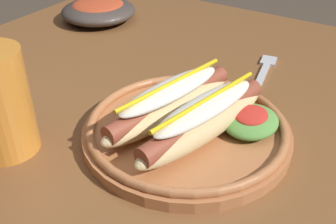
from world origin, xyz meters
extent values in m
cube|color=brown|center=(0.00, 0.00, 0.72)|extent=(1.16, 0.81, 0.04)
cylinder|color=brown|center=(0.49, -0.32, 0.35)|extent=(0.06, 0.06, 0.70)
cylinder|color=brown|center=(0.49, 0.32, 0.35)|extent=(0.06, 0.06, 0.70)
cylinder|color=#B77042|center=(0.05, -0.16, 0.75)|extent=(0.28, 0.28, 0.02)
torus|color=#B77042|center=(0.05, -0.16, 0.76)|extent=(0.27, 0.27, 0.01)
ellipsoid|color=#E0C184|center=(0.04, -0.19, 0.78)|extent=(0.24, 0.10, 0.04)
cylinder|color=brown|center=(0.04, -0.19, 0.78)|extent=(0.22, 0.07, 0.03)
ellipsoid|color=silver|center=(0.04, -0.19, 0.80)|extent=(0.19, 0.08, 0.02)
cylinder|color=yellow|center=(0.04, -0.19, 0.81)|extent=(0.19, 0.04, 0.01)
ellipsoid|color=#E0C184|center=(0.06, -0.13, 0.78)|extent=(0.24, 0.10, 0.04)
cylinder|color=brown|center=(0.06, -0.13, 0.78)|extent=(0.22, 0.07, 0.03)
ellipsoid|color=silver|center=(0.06, -0.13, 0.80)|extent=(0.19, 0.08, 0.02)
cylinder|color=yellow|center=(0.06, -0.13, 0.81)|extent=(0.19, 0.04, 0.01)
ellipsoid|color=#5B9942|center=(0.09, -0.23, 0.77)|extent=(0.08, 0.07, 0.02)
ellipsoid|color=red|center=(0.09, -0.23, 0.78)|extent=(0.05, 0.04, 0.01)
cube|color=silver|center=(0.27, -0.18, 0.74)|extent=(0.09, 0.03, 0.00)
cube|color=silver|center=(0.33, -0.17, 0.74)|extent=(0.04, 0.03, 0.00)
ellipsoid|color=#423833|center=(0.33, 0.24, 0.76)|extent=(0.17, 0.17, 0.04)
ellipsoid|color=#B74223|center=(0.33, 0.24, 0.78)|extent=(0.12, 0.12, 0.02)
camera|label=1|loc=(-0.34, -0.37, 1.07)|focal=43.23mm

